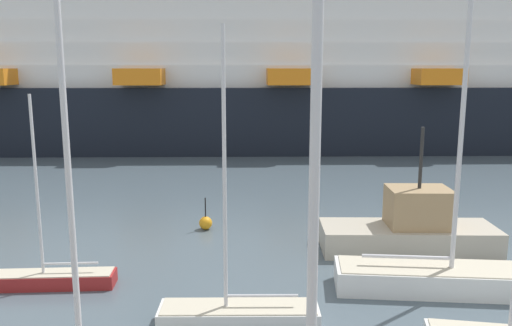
{
  "coord_description": "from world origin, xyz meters",
  "views": [
    {
      "loc": [
        -2.01,
        -6.16,
        7.44
      ],
      "look_at": [
        0.0,
        16.41,
        3.24
      ],
      "focal_mm": 36.06,
      "sensor_mm": 36.0,
      "label": 1
    }
  ],
  "objects_px": {
    "sailboat_4": "(435,276)",
    "sailboat_7": "(54,277)",
    "channel_buoy_0": "(206,223)",
    "cruise_ship": "(345,77)",
    "sailboat_0": "(239,311)",
    "fishing_boat_0": "(411,229)"
  },
  "relations": [
    {
      "from": "sailboat_4",
      "to": "sailboat_7",
      "type": "relative_size",
      "value": 1.49
    },
    {
      "from": "channel_buoy_0",
      "to": "cruise_ship",
      "type": "relative_size",
      "value": 0.01
    },
    {
      "from": "sailboat_0",
      "to": "channel_buoy_0",
      "type": "xyz_separation_m",
      "value": [
        -1.03,
        9.19,
        -0.11
      ]
    },
    {
      "from": "channel_buoy_0",
      "to": "sailboat_7",
      "type": "bearing_deg",
      "value": -131.04
    },
    {
      "from": "sailboat_7",
      "to": "channel_buoy_0",
      "type": "xyz_separation_m",
      "value": [
        5.18,
        5.95,
        -0.04
      ]
    },
    {
      "from": "sailboat_0",
      "to": "channel_buoy_0",
      "type": "bearing_deg",
      "value": -78.94
    },
    {
      "from": "fishing_boat_0",
      "to": "channel_buoy_0",
      "type": "height_order",
      "value": "fishing_boat_0"
    },
    {
      "from": "sailboat_4",
      "to": "fishing_boat_0",
      "type": "xyz_separation_m",
      "value": [
        0.67,
        3.86,
        0.37
      ]
    },
    {
      "from": "sailboat_4",
      "to": "fishing_boat_0",
      "type": "bearing_deg",
      "value": 90.2
    },
    {
      "from": "sailboat_0",
      "to": "fishing_boat_0",
      "type": "relative_size",
      "value": 1.18
    },
    {
      "from": "sailboat_0",
      "to": "fishing_boat_0",
      "type": "bearing_deg",
      "value": -138.17
    },
    {
      "from": "sailboat_4",
      "to": "cruise_ship",
      "type": "distance_m",
      "value": 34.8
    },
    {
      "from": "fishing_boat_0",
      "to": "sailboat_4",
      "type": "bearing_deg",
      "value": -94.07
    },
    {
      "from": "sailboat_7",
      "to": "sailboat_0",
      "type": "bearing_deg",
      "value": 154.2
    },
    {
      "from": "channel_buoy_0",
      "to": "cruise_ship",
      "type": "distance_m",
      "value": 30.22
    },
    {
      "from": "fishing_boat_0",
      "to": "cruise_ship",
      "type": "bearing_deg",
      "value": 86.39
    },
    {
      "from": "sailboat_4",
      "to": "channel_buoy_0",
      "type": "height_order",
      "value": "sailboat_4"
    },
    {
      "from": "channel_buoy_0",
      "to": "cruise_ship",
      "type": "xyz_separation_m",
      "value": [
        13.37,
        26.36,
        6.29
      ]
    },
    {
      "from": "sailboat_0",
      "to": "cruise_ship",
      "type": "height_order",
      "value": "cruise_ship"
    },
    {
      "from": "sailboat_4",
      "to": "channel_buoy_0",
      "type": "distance_m",
      "value": 10.76
    },
    {
      "from": "fishing_boat_0",
      "to": "sailboat_7",
      "type": "bearing_deg",
      "value": -164.4
    },
    {
      "from": "sailboat_4",
      "to": "cruise_ship",
      "type": "height_order",
      "value": "cruise_ship"
    }
  ]
}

